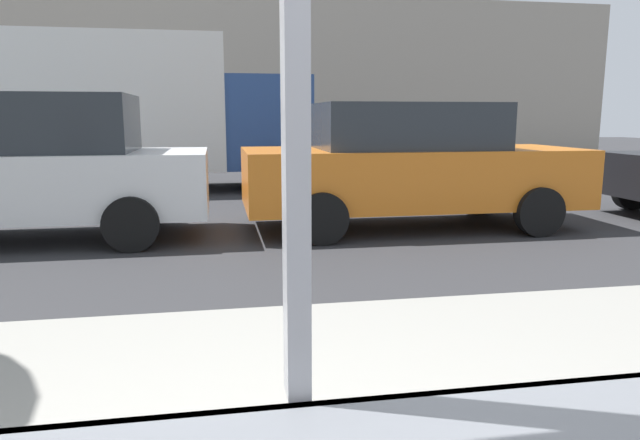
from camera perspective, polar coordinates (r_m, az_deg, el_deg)
ground_plane at (r=9.20m, az=-9.08°, el=0.51°), size 60.00×60.00×0.00m
sidewalk_strip at (r=3.05m, az=-6.32°, el=-18.42°), size 16.00×2.80×0.15m
building_facade_far at (r=20.20m, az=-10.02°, el=13.52°), size 28.00×1.20×5.50m
parked_car_white at (r=7.96m, az=-27.26°, el=4.57°), size 4.53×1.90×1.80m
parked_car_orange at (r=8.06m, az=8.90°, el=5.41°), size 4.59×1.97×1.71m
box_truck at (r=12.64m, az=-18.01°, el=10.39°), size 6.83×2.44×3.11m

